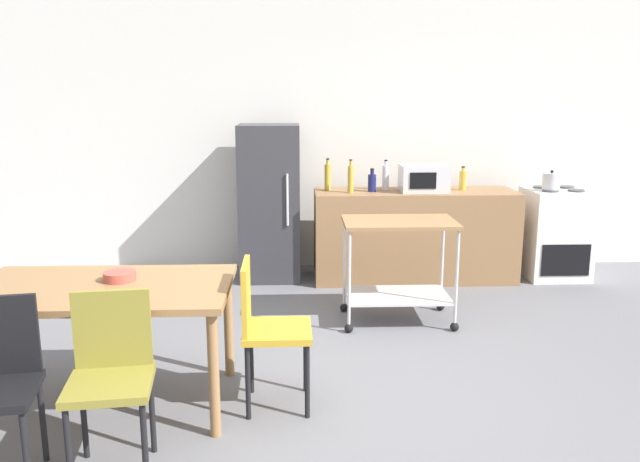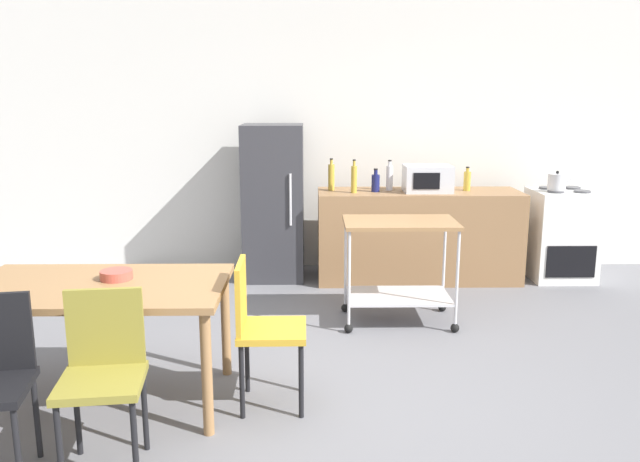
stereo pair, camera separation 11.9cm
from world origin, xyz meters
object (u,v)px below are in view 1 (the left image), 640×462
Objects in this scene: dining_table at (102,298)px; bottle_wine at (372,182)px; kitchen_cart at (399,254)px; bottle_sesame_oil at (463,180)px; chair_olive at (111,370)px; microwave at (424,178)px; refrigerator at (270,202)px; chair_mustard at (266,323)px; bottle_soy_sauce at (351,179)px; bottle_olive_oil at (386,177)px; bottle_hot_sauce at (328,177)px; stove_oven at (555,233)px; fruit_bowl at (120,276)px; kettle at (551,181)px.

bottle_wine reaches higher than dining_table.
kitchen_cart is 1.59m from bottle_sesame_oil.
microwave reaches higher than chair_olive.
bottle_wine reaches higher than chair_olive.
refrigerator reaches higher than bottle_sesame_oil.
chair_mustard and chair_olive have the same top height.
bottle_sesame_oil is at bearing 56.85° from kitchen_cart.
dining_table is at bearing -123.47° from bottle_soy_sauce.
chair_mustard is 3.31m from bottle_sesame_oil.
dining_table is at bearing -126.05° from bottle_wine.
bottle_olive_oil is at bearing -1.19° from refrigerator.
chair_mustard is 2.78m from refrigerator.
bottle_wine is at bearing 53.95° from dining_table.
bottle_hot_sauce is 0.98× the size of bottle_soy_sauce.
stove_oven is 4.50m from fruit_bowl.
chair_olive is 2.96× the size of bottle_olive_oil.
bottle_hot_sauce is 1.32× the size of kettle.
chair_olive is 4.65× the size of fruit_bowl.
bottle_hot_sauce reaches higher than chair_olive.
chair_mustard is 1.93× the size of microwave.
fruit_bowl is (-1.80, -2.50, -0.21)m from bottle_wine.
fruit_bowl is (-1.95, -2.61, -0.25)m from bottle_olive_oil.
refrigerator is 1.70× the size of kitchen_cart.
kitchen_cart is at bearing -145.01° from stove_oven.
fruit_bowl is at bearing -145.66° from kitchen_cart.
bottle_soy_sauce is at bearing 59.04° from chair_olive.
bottle_olive_oil is at bearing 178.12° from stove_oven.
stove_oven is at bearing 35.01° from dining_table.
dining_table is 3.54m from microwave.
bottle_wine is 0.92m from bottle_sesame_oil.
bottle_hot_sauce reaches higher than kettle.
refrigerator reaches higher than bottle_olive_oil.
refrigerator is (0.65, 3.39, 0.26)m from chair_olive.
fruit_bowl is at bearing -145.52° from kettle.
bottle_hot_sauce is 0.28m from bottle_soy_sauce.
chair_olive is 3.55m from bottle_soy_sauce.
bottle_wine is 0.50× the size of microwave.
bottle_hot_sauce is (1.23, 3.37, 0.52)m from chair_olive.
kettle is (2.20, -0.16, -0.04)m from bottle_hot_sauce.
stove_oven is 4.80× the size of fruit_bowl.
kitchen_cart is 3.83× the size of bottle_sesame_oil.
chair_mustard is at bearing -88.32° from refrigerator.
bottle_hot_sauce is at bearing 166.04° from bottle_wine.
refrigerator is at bearing 73.24° from fruit_bowl.
chair_mustard is 0.96m from chair_olive.
chair_mustard is at bearing -124.32° from bottle_sesame_oil.
dining_table is at bearing 86.89° from chair_mustard.
bottle_hot_sauce reaches higher than dining_table.
bottle_hot_sauce is 0.95m from microwave.
refrigerator is 0.86m from bottle_soy_sauce.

